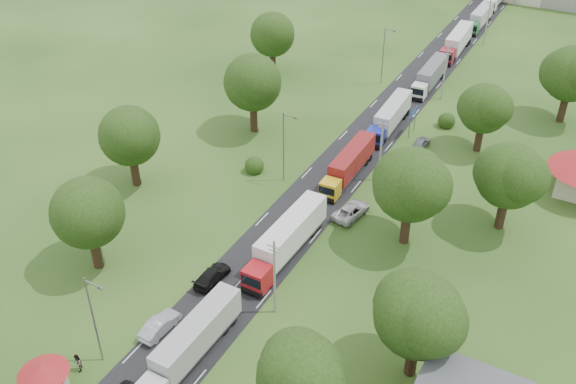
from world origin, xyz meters
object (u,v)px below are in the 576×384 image
Objects in this scene: info_sign at (413,116)px; car_lane_mid at (160,325)px; guard_booth at (44,375)px; truck_0 at (192,343)px.

car_lane_mid is (-8.20, -49.59, -2.22)m from info_sign.
truck_0 is at bearing 45.52° from guard_booth.
truck_0 is at bearing -93.87° from info_sign.
info_sign is 51.00m from truck_0.
guard_booth is 1.07× the size of info_sign.
car_lane_mid is at bearing 164.90° from truck_0.
guard_booth is 11.31m from car_lane_mid.
guard_booth is at bearing -101.68° from info_sign.
info_sign reaches higher than guard_booth.
info_sign is at bearing 78.32° from guard_booth.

